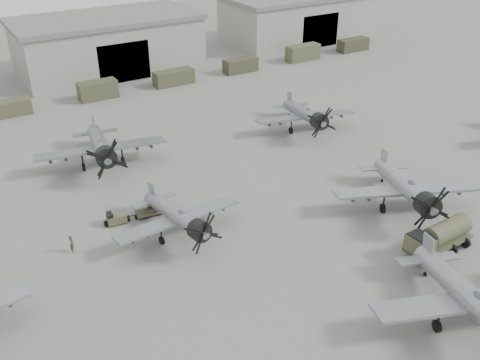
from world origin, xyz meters
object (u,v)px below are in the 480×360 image
at_px(aircraft_near_1, 471,301).
at_px(ground_crew, 72,244).
at_px(aircraft_mid_1, 179,217).
at_px(aircraft_far_0, 101,147).
at_px(aircraft_far_1, 306,115).
at_px(tug_trailer, 131,215).
at_px(fuel_tanker, 439,236).
at_px(aircraft_mid_2, 407,189).

bearing_deg(aircraft_near_1, ground_crew, 152.98).
distance_m(aircraft_mid_1, aircraft_far_0, 16.16).
bearing_deg(aircraft_mid_1, aircraft_far_1, 25.02).
distance_m(aircraft_near_1, tug_trailer, 28.95).
xyz_separation_m(tug_trailer, ground_crew, (-5.98, -2.00, 0.32)).
relative_size(fuel_tanker, tug_trailer, 1.04).
bearing_deg(aircraft_mid_2, aircraft_far_0, 156.58).
height_order(tug_trailer, ground_crew, ground_crew).
height_order(aircraft_near_1, aircraft_far_0, aircraft_far_0).
height_order(aircraft_far_1, tug_trailer, aircraft_far_1).
distance_m(aircraft_near_1, ground_crew, 30.88).
bearing_deg(ground_crew, aircraft_near_1, -124.61).
distance_m(aircraft_near_1, fuel_tanker, 9.12).
bearing_deg(aircraft_mid_1, aircraft_near_1, -61.86).
xyz_separation_m(aircraft_mid_2, tug_trailer, (-22.37, 11.90, -1.97)).
bearing_deg(aircraft_mid_1, tug_trailer, 114.59).
distance_m(aircraft_mid_1, ground_crew, 9.12).
distance_m(fuel_tanker, ground_crew, 30.53).
bearing_deg(tug_trailer, ground_crew, -155.60).
height_order(aircraft_mid_2, ground_crew, aircraft_mid_2).
height_order(aircraft_near_1, aircraft_far_1, aircraft_near_1).
relative_size(aircraft_far_0, fuel_tanker, 2.13).
bearing_deg(aircraft_far_0, fuel_tanker, -45.89).
distance_m(fuel_tanker, tug_trailer, 26.86).
bearing_deg(ground_crew, fuel_tanker, -107.63).
distance_m(aircraft_near_1, aircraft_mid_2, 15.04).
xyz_separation_m(aircraft_far_0, tug_trailer, (-1.17, -11.21, -2.05)).
height_order(fuel_tanker, ground_crew, fuel_tanker).
height_order(aircraft_near_1, aircraft_mid_1, aircraft_near_1).
height_order(fuel_tanker, tug_trailer, fuel_tanker).
xyz_separation_m(aircraft_near_1, aircraft_mid_1, (-12.16, 19.97, -0.36)).
height_order(aircraft_far_0, aircraft_far_1, aircraft_far_0).
bearing_deg(ground_crew, aircraft_far_1, -60.08).
bearing_deg(aircraft_mid_1, aircraft_mid_2, -22.71).
bearing_deg(aircraft_mid_1, fuel_tanker, -39.05).
xyz_separation_m(aircraft_near_1, tug_trailer, (-14.73, 24.85, -1.98)).
bearing_deg(aircraft_far_0, aircraft_far_1, 2.04).
bearing_deg(aircraft_near_1, aircraft_mid_2, 80.23).
distance_m(aircraft_mid_1, tug_trailer, 5.75).
relative_size(aircraft_near_1, fuel_tanker, 2.03).
relative_size(aircraft_near_1, aircraft_mid_1, 1.16).
distance_m(aircraft_mid_2, fuel_tanker, 6.21).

